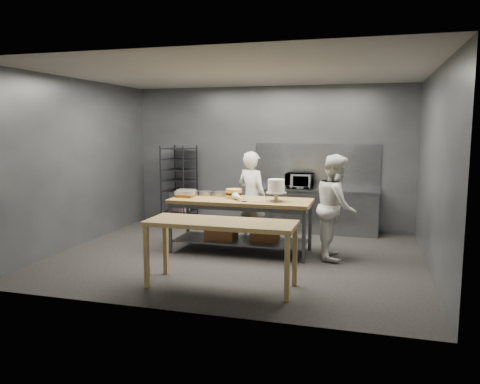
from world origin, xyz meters
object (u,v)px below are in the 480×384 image
object	(u,v)px
microwave	(299,181)
chef_right	(336,207)
near_counter	(221,227)
layer_cake	(234,194)
chef_behind	(252,197)
frosted_cake_stand	(276,187)
speed_rack	(179,186)
work_table	(240,219)

from	to	relation	value
microwave	chef_right	bearing A→B (deg)	-64.30
near_counter	layer_cake	distance (m)	1.91
chef_behind	frosted_cake_stand	xyz separation A→B (m)	(0.63, -0.84, 0.31)
speed_rack	chef_behind	distance (m)	2.21
chef_right	microwave	size ratio (longest dim) A/B	3.15
near_counter	chef_right	size ratio (longest dim) A/B	1.17
work_table	layer_cake	xyz separation A→B (m)	(-0.14, 0.07, 0.43)
speed_rack	microwave	xyz separation A→B (m)	(2.63, 0.08, 0.19)
microwave	speed_rack	bearing A→B (deg)	-178.26
microwave	near_counter	bearing A→B (deg)	-97.35
chef_right	microwave	bearing A→B (deg)	19.43
speed_rack	layer_cake	size ratio (longest dim) A/B	6.42
work_table	near_counter	world-z (taller)	work_table
chef_behind	work_table	bearing A→B (deg)	113.64
chef_behind	frosted_cake_stand	bearing A→B (deg)	151.28
work_table	layer_cake	size ratio (longest dim) A/B	8.81
near_counter	frosted_cake_stand	distance (m)	1.78
work_table	chef_behind	xyz separation A→B (m)	(0.01, 0.74, 0.28)
frosted_cake_stand	layer_cake	size ratio (longest dim) A/B	1.36
chef_right	microwave	distance (m)	2.05
near_counter	frosted_cake_stand	size ratio (longest dim) A/B	5.40
speed_rack	frosted_cake_stand	bearing A→B (deg)	-37.14
near_counter	microwave	distance (m)	3.75
chef_behind	frosted_cake_stand	distance (m)	1.10
work_table	speed_rack	distance (m)	2.66
chef_behind	chef_right	distance (m)	1.73
near_counter	speed_rack	distance (m)	4.22
near_counter	chef_behind	size ratio (longest dim) A/B	1.18
microwave	frosted_cake_stand	world-z (taller)	frosted_cake_stand
near_counter	microwave	size ratio (longest dim) A/B	3.69
chef_behind	microwave	xyz separation A→B (m)	(0.70, 1.17, 0.20)
chef_right	work_table	bearing A→B (deg)	86.25
layer_cake	chef_behind	bearing A→B (deg)	77.50
work_table	microwave	bearing A→B (deg)	69.44
near_counter	work_table	bearing A→B (deg)	97.55
frosted_cake_stand	chef_right	bearing A→B (deg)	10.18
chef_right	near_counter	bearing A→B (deg)	137.59
frosted_cake_stand	layer_cake	bearing A→B (deg)	167.66
speed_rack	frosted_cake_stand	world-z (taller)	speed_rack
speed_rack	microwave	world-z (taller)	speed_rack
speed_rack	microwave	bearing A→B (deg)	1.74
layer_cake	microwave	bearing A→B (deg)	65.13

